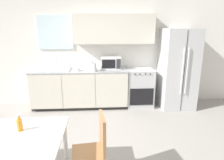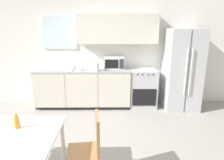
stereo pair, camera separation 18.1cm
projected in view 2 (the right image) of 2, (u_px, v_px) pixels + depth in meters
ground_plane at (82, 152)px, 3.20m from camera, size 12.00×12.00×0.00m
wall_back at (96, 47)px, 4.96m from camera, size 12.00×0.38×2.70m
kitchen_counter at (83, 88)px, 4.92m from camera, size 2.30×0.63×0.94m
oven_range at (143, 88)px, 4.94m from camera, size 0.64×0.62×0.93m
refrigerator at (182, 70)px, 4.74m from camera, size 0.78×0.82×1.90m
kitchen_sink at (59, 69)px, 4.80m from camera, size 0.71×0.46×0.27m
microwave at (114, 63)px, 4.87m from camera, size 0.49×0.34×0.29m
coffee_mug at (81, 69)px, 4.66m from camera, size 0.13×0.10×0.08m
grocery_bag_0 at (94, 66)px, 4.62m from camera, size 0.24×0.22×0.26m
dining_table at (5, 141)px, 2.34m from camera, size 1.25×1.00×0.75m
dining_chair_side at (91, 145)px, 2.48m from camera, size 0.44×0.44×0.93m
drink_bottle at (17, 122)px, 2.44m from camera, size 0.07×0.07×0.21m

